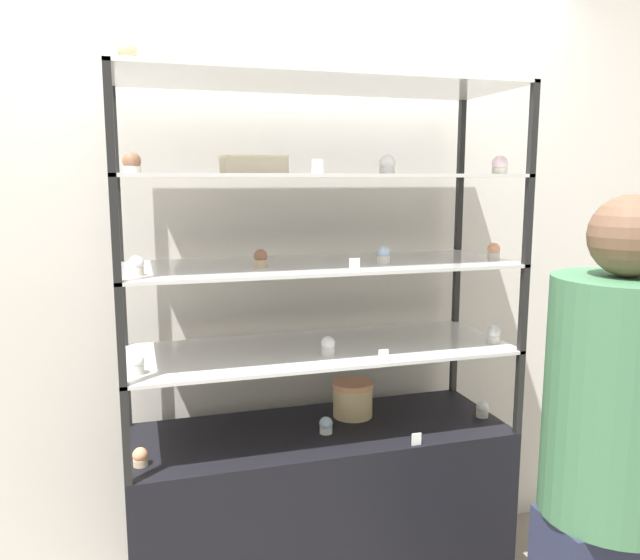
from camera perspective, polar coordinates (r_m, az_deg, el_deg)
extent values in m
cube|color=silver|center=(2.64, -2.50, 1.04)|extent=(8.00, 0.05, 2.60)
cube|color=black|center=(2.58, 0.00, -21.09)|extent=(1.41, 0.51, 0.74)
cube|color=black|center=(2.50, -17.22, -9.19)|extent=(0.02, 0.02, 0.32)
cube|color=black|center=(2.83, 12.13, -6.82)|extent=(0.02, 0.02, 0.32)
cube|color=black|center=(2.04, -17.32, -13.44)|extent=(0.02, 0.02, 0.32)
cube|color=black|center=(2.44, 17.74, -9.73)|extent=(0.02, 0.02, 0.32)
cube|color=silver|center=(2.31, 0.00, -6.34)|extent=(1.41, 0.51, 0.01)
cube|color=black|center=(2.43, -17.58, -2.07)|extent=(0.02, 0.02, 0.32)
cube|color=black|center=(2.77, 12.35, -0.51)|extent=(0.02, 0.02, 0.32)
cube|color=black|center=(1.95, -17.76, -4.80)|extent=(0.02, 0.02, 0.32)
cube|color=black|center=(2.36, 18.12, -2.42)|extent=(0.02, 0.02, 0.32)
cube|color=silver|center=(2.25, 0.00, 1.44)|extent=(1.41, 0.51, 0.01)
cube|color=black|center=(2.39, -17.94, 5.40)|extent=(0.02, 0.02, 0.32)
cube|color=black|center=(2.73, 12.58, 6.05)|extent=(0.02, 0.02, 0.32)
cube|color=black|center=(1.90, -18.23, 4.51)|extent=(0.02, 0.02, 0.32)
cube|color=black|center=(2.32, 18.51, 5.27)|extent=(0.02, 0.02, 0.32)
cube|color=silver|center=(2.23, 0.00, 9.52)|extent=(1.41, 0.51, 0.01)
cube|color=black|center=(2.39, -18.33, 12.98)|extent=(0.02, 0.02, 0.32)
cube|color=black|center=(2.73, 12.82, 12.68)|extent=(0.02, 0.02, 0.32)
cube|color=black|center=(1.90, -18.72, 14.05)|extent=(0.02, 0.02, 0.32)
cube|color=black|center=(2.32, 18.92, 13.08)|extent=(0.02, 0.02, 0.32)
cube|color=silver|center=(2.25, 0.00, 17.58)|extent=(1.41, 0.51, 0.01)
cylinder|color=#DBBC84|center=(2.52, 3.01, -11.03)|extent=(0.16, 0.16, 0.12)
cylinder|color=#E5996B|center=(2.50, 3.02, -9.52)|extent=(0.16, 0.16, 0.02)
cube|color=beige|center=(2.24, -6.12, 10.29)|extent=(0.21, 0.18, 0.05)
cube|color=#F4EAB2|center=(2.24, -6.14, 11.10)|extent=(0.22, 0.18, 0.01)
cylinder|color=#CCB28C|center=(2.21, -16.09, -15.71)|extent=(0.05, 0.05, 0.02)
sphere|color=#E5996B|center=(2.20, -16.12, -15.11)|extent=(0.05, 0.05, 0.05)
cylinder|color=white|center=(2.37, 0.55, -13.55)|extent=(0.05, 0.05, 0.02)
sphere|color=silver|center=(2.37, 0.55, -12.98)|extent=(0.05, 0.05, 0.05)
cylinder|color=beige|center=(2.60, 14.60, -11.76)|extent=(0.05, 0.05, 0.02)
sphere|color=white|center=(2.60, 14.62, -11.23)|extent=(0.05, 0.05, 0.05)
cube|color=white|center=(2.30, 8.81, -14.19)|extent=(0.04, 0.00, 0.04)
cylinder|color=white|center=(2.09, -16.43, -7.89)|extent=(0.05, 0.05, 0.03)
sphere|color=white|center=(2.08, -16.46, -7.15)|extent=(0.05, 0.05, 0.05)
cylinder|color=white|center=(2.22, 0.71, -6.50)|extent=(0.05, 0.05, 0.03)
sphere|color=white|center=(2.21, 0.71, -5.80)|extent=(0.05, 0.05, 0.05)
cylinder|color=white|center=(2.46, 15.57, -5.24)|extent=(0.05, 0.05, 0.03)
sphere|color=white|center=(2.46, 15.59, -4.61)|extent=(0.05, 0.05, 0.05)
cube|color=white|center=(2.14, 5.82, -6.90)|extent=(0.04, 0.00, 0.04)
cylinder|color=beige|center=(2.03, -16.43, 0.76)|extent=(0.04, 0.04, 0.03)
sphere|color=white|center=(2.03, -16.46, 1.49)|extent=(0.05, 0.05, 0.05)
cylinder|color=#CCB28C|center=(2.14, -5.45, 1.52)|extent=(0.04, 0.04, 0.03)
sphere|color=#8C5B42|center=(2.14, -5.46, 2.21)|extent=(0.05, 0.05, 0.05)
cylinder|color=white|center=(2.25, 5.82, 1.87)|extent=(0.04, 0.04, 0.03)
sphere|color=silver|center=(2.24, 5.83, 2.53)|extent=(0.05, 0.05, 0.05)
cylinder|color=beige|center=(2.44, 15.58, 2.15)|extent=(0.04, 0.04, 0.03)
sphere|color=#E5996B|center=(2.43, 15.61, 2.76)|extent=(0.05, 0.05, 0.05)
cube|color=white|center=(2.04, 3.18, 1.40)|extent=(0.04, 0.00, 0.04)
cylinder|color=beige|center=(2.08, -16.81, 9.62)|extent=(0.06, 0.06, 0.02)
sphere|color=#8C5B42|center=(2.08, -16.84, 10.37)|extent=(0.06, 0.06, 0.06)
cylinder|color=white|center=(2.24, 6.15, 9.90)|extent=(0.06, 0.06, 0.02)
sphere|color=white|center=(2.24, 6.16, 10.59)|extent=(0.06, 0.06, 0.06)
cylinder|color=beige|center=(2.39, 16.09, 9.55)|extent=(0.06, 0.06, 0.02)
sphere|color=silver|center=(2.39, 16.12, 10.20)|extent=(0.06, 0.06, 0.06)
cube|color=white|center=(1.98, -0.23, 10.37)|extent=(0.04, 0.00, 0.04)
cylinder|color=beige|center=(2.07, -17.15, 18.51)|extent=(0.06, 0.06, 0.03)
sphere|color=#E5996B|center=(2.08, -17.20, 19.35)|extent=(0.06, 0.06, 0.06)
cylinder|color=white|center=(2.09, -5.18, 18.77)|extent=(0.06, 0.06, 0.03)
sphere|color=silver|center=(2.10, -5.19, 19.60)|extent=(0.06, 0.06, 0.06)
cylinder|color=white|center=(2.24, 6.65, 18.10)|extent=(0.06, 0.06, 0.03)
sphere|color=silver|center=(2.25, 6.67, 18.88)|extent=(0.06, 0.06, 0.06)
cylinder|color=beige|center=(2.43, 15.83, 17.14)|extent=(0.06, 0.06, 0.03)
sphere|color=silver|center=(2.43, 15.86, 17.86)|extent=(0.06, 0.06, 0.06)
cube|color=white|center=(2.04, 2.80, 19.23)|extent=(0.04, 0.00, 0.04)
cylinder|color=#3F724C|center=(1.88, 25.58, -9.76)|extent=(0.38, 0.38, 0.66)
sphere|color=brown|center=(1.80, 26.55, 3.62)|extent=(0.22, 0.22, 0.22)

